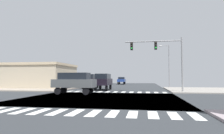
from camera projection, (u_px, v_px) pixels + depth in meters
ground at (101, 98)px, 17.60m from camera, size 90.00×90.00×0.05m
sidewalk_corner_ne at (211, 90)px, 27.33m from camera, size 12.00×12.00×0.14m
sidewalk_corner_nw at (38, 88)px, 31.53m from camera, size 12.00×12.00×0.14m
crosswalk_near at (66, 112)px, 10.44m from camera, size 13.50×2.00×0.01m
crosswalk_far at (112, 92)px, 24.83m from camera, size 13.50×2.00×0.01m
traffic_signal_mast at (159, 52)px, 24.42m from camera, size 7.04×0.55×6.73m
street_lamp at (168, 62)px, 34.41m from camera, size 1.78×0.32×7.48m
bank_building at (28, 76)px, 35.41m from camera, size 16.92×9.67×4.17m
sedan_nearside_1 at (122, 80)px, 51.19m from camera, size 1.80×4.30×1.88m
suv_farside_1 at (74, 81)px, 21.73m from camera, size 4.60×1.96×2.34m
suv_queued_2 at (103, 80)px, 28.40m from camera, size 1.96×4.60×2.34m
suv_trailing_3 at (91, 80)px, 32.90m from camera, size 1.96×4.60×2.34m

